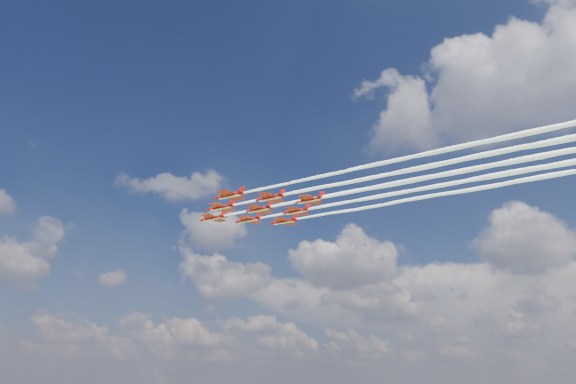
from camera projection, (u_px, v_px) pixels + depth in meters
name	position (u px, v px, depth m)	size (l,w,h in m)	color
jet_lead	(415.00, 180.00, 149.83)	(142.69, 19.05, 2.73)	#B70D0A
jet_row2_port	(440.00, 164.00, 139.40)	(142.69, 19.05, 2.73)	#B70D0A
jet_row2_starb	(456.00, 182.00, 151.69)	(142.69, 19.05, 2.73)	#B70D0A
jet_row3_port	(469.00, 145.00, 128.97)	(142.69, 19.05, 2.73)	#B70D0A
jet_row3_centre	(484.00, 167.00, 141.26)	(142.69, 19.05, 2.73)	#B70D0A
jet_row3_starb	(497.00, 185.00, 153.55)	(142.69, 19.05, 2.73)	#B70D0A
jet_row4_port	(516.00, 149.00, 130.83)	(142.69, 19.05, 2.73)	#B70D0A
jet_row4_starb	(527.00, 170.00, 143.12)	(142.69, 19.05, 2.73)	#B70D0A
jet_tail	(561.00, 152.00, 132.69)	(142.69, 19.05, 2.73)	#B70D0A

